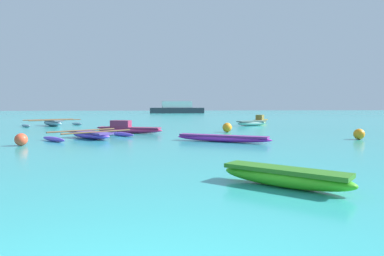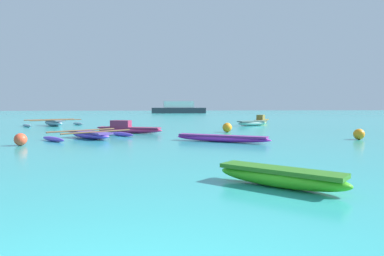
# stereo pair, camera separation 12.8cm
# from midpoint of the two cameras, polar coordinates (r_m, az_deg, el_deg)

# --- Properties ---
(moored_boat_0) EXTENTS (2.72, 1.61, 0.38)m
(moored_boat_0) POSITION_cam_midpoint_polar(r_m,az_deg,el_deg) (26.63, 10.14, 0.84)
(moored_boat_0) COLOR #84BBB2
(moored_boat_0) RESTS_ON ground_plane
(moored_boat_1) EXTENTS (3.73, 2.72, 0.28)m
(moored_boat_1) POSITION_cam_midpoint_polar(r_m,az_deg,el_deg) (14.35, 5.22, -1.67)
(moored_boat_1) COLOR #BB30C3
(moored_boat_1) RESTS_ON ground_plane
(moored_boat_2) EXTENTS (2.18, 2.86, 0.78)m
(moored_boat_2) POSITION_cam_midpoint_polar(r_m,az_deg,el_deg) (29.53, 11.64, 1.20)
(moored_boat_2) COLOR gold
(moored_boat_2) RESTS_ON ground_plane
(moored_boat_3) EXTENTS (2.12, 2.18, 0.35)m
(moored_boat_3) POSITION_cam_midpoint_polar(r_m,az_deg,el_deg) (6.54, 15.00, -7.79)
(moored_boat_3) COLOR green
(moored_boat_3) RESTS_ON ground_plane
(moored_boat_4) EXTENTS (4.30, 3.74, 0.50)m
(moored_boat_4) POSITION_cam_midpoint_polar(r_m,az_deg,el_deg) (27.98, -21.97, 0.81)
(moored_boat_4) COLOR #86A6BF
(moored_boat_4) RESTS_ON ground_plane
(moored_boat_5) EXTENTS (4.07, 3.81, 0.38)m
(moored_boat_5) POSITION_cam_midpoint_polar(r_m,az_deg,el_deg) (16.44, -16.41, -1.08)
(moored_boat_5) COLOR #7B50E8
(moored_boat_5) RESTS_ON ground_plane
(moored_boat_6) EXTENTS (3.82, 2.07, 0.71)m
(moored_boat_6) POSITION_cam_midpoint_polar(r_m,az_deg,el_deg) (19.30, -10.50, -0.10)
(moored_boat_6) COLOR #DE2F6D
(moored_boat_6) RESTS_ON ground_plane
(mooring_buoy_0) EXTENTS (0.47, 0.47, 0.47)m
(mooring_buoy_0) POSITION_cam_midpoint_polar(r_m,az_deg,el_deg) (14.43, -26.45, -1.71)
(mooring_buoy_0) COLOR #E54C2D
(mooring_buoy_0) RESTS_ON ground_plane
(mooring_buoy_1) EXTENTS (0.48, 0.48, 0.48)m
(mooring_buoy_1) POSITION_cam_midpoint_polar(r_m,az_deg,el_deg) (17.02, 26.26, -0.93)
(mooring_buoy_1) COLOR orange
(mooring_buoy_1) RESTS_ON ground_plane
(mooring_buoy_2) EXTENTS (0.54, 0.54, 0.54)m
(mooring_buoy_2) POSITION_cam_midpoint_polar(r_m,az_deg,el_deg) (19.73, 6.07, 0.09)
(mooring_buoy_2) COLOR orange
(mooring_buoy_2) RESTS_ON ground_plane
(distant_ferry) EXTENTS (11.83, 2.60, 2.60)m
(distant_ferry) POSITION_cam_midpoint_polar(r_m,az_deg,el_deg) (75.72, -2.19, 3.30)
(distant_ferry) COLOR #2D333D
(distant_ferry) RESTS_ON ground_plane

